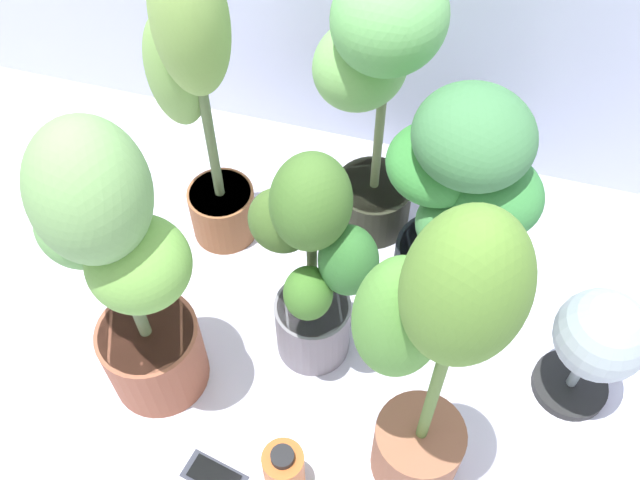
{
  "coord_description": "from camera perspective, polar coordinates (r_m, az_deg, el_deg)",
  "views": [
    {
      "loc": [
        0.25,
        -0.72,
        1.63
      ],
      "look_at": [
        -0.01,
        0.2,
        0.33
      ],
      "focal_mm": 40.26,
      "sensor_mm": 36.0,
      "label": 1
    }
  ],
  "objects": [
    {
      "name": "ground_plane",
      "position": [
        1.8,
        -1.55,
        -11.32
      ],
      "size": [
        8.0,
        8.0,
        0.0
      ],
      "primitive_type": "plane",
      "color": "silver",
      "rests_on": "ground"
    },
    {
      "name": "potted_plant_back_center",
      "position": [
        1.71,
        4.49,
        12.45
      ],
      "size": [
        0.39,
        0.36,
        0.82
      ],
      "color": "#28291C",
      "rests_on": "ground"
    },
    {
      "name": "potted_plant_back_right",
      "position": [
        1.64,
        10.99,
        2.99
      ],
      "size": [
        0.44,
        0.36,
        0.68
      ],
      "color": "black",
      "rests_on": "ground"
    },
    {
      "name": "potted_plant_front_right",
      "position": [
        1.26,
        8.78,
        -8.74
      ],
      "size": [
        0.32,
        0.26,
        0.9
      ],
      "color": "#90583E",
      "rests_on": "ground"
    },
    {
      "name": "potted_plant_back_left",
      "position": [
        1.7,
        -9.8,
        11.69
      ],
      "size": [
        0.28,
        0.25,
        0.89
      ],
      "color": "brown",
      "rests_on": "ground"
    },
    {
      "name": "potted_plant_front_left",
      "position": [
        1.46,
        -15.5,
        -2.25
      ],
      "size": [
        0.35,
        0.31,
        0.84
      ],
      "color": "#98533B",
      "rests_on": "ground"
    },
    {
      "name": "potted_plant_center",
      "position": [
        1.53,
        -0.49,
        -2.1
      ],
      "size": [
        0.31,
        0.24,
        0.67
      ],
      "color": "gray",
      "rests_on": "ground"
    },
    {
      "name": "floor_fan",
      "position": [
        1.69,
        21.26,
        -7.42
      ],
      "size": [
        0.26,
        0.26,
        0.36
      ],
      "rotation": [
        0.0,
        0.0,
        0.35
      ],
      "color": "black",
      "rests_on": "ground"
    },
    {
      "name": "nutrient_bottle",
      "position": [
        1.63,
        -2.87,
        -17.85
      ],
      "size": [
        0.09,
        0.09,
        0.18
      ],
      "color": "#B65721",
      "rests_on": "ground"
    },
    {
      "name": "cell_phone",
      "position": [
        1.72,
        -8.41,
        -18.07
      ],
      "size": [
        0.15,
        0.1,
        0.01
      ],
      "rotation": [
        0.0,
        0.0,
        1.37
      ],
      "color": "#2F3240",
      "rests_on": "ground"
    }
  ]
}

